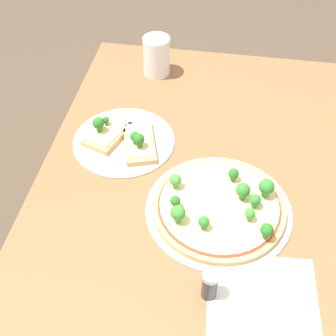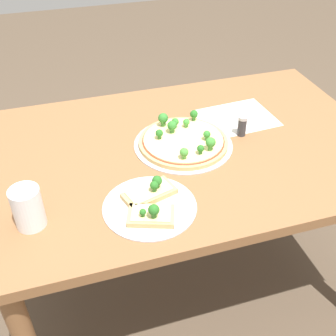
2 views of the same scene
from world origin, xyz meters
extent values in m
cube|color=brown|center=(0.00, 0.00, 0.69)|extent=(1.33, 0.87, 0.04)
cylinder|color=brown|center=(-0.60, -0.38, 0.34)|extent=(0.06, 0.06, 0.67)
cylinder|color=brown|center=(-0.60, 0.38, 0.34)|extent=(0.06, 0.06, 0.67)
cylinder|color=#B7B7BC|center=(-0.01, 0.01, 0.71)|extent=(0.33, 0.33, 0.00)
cylinder|color=tan|center=(-0.01, 0.01, 0.72)|extent=(0.30, 0.30, 0.01)
cylinder|color=#B73823|center=(-0.01, 0.01, 0.73)|extent=(0.28, 0.28, 0.00)
cylinder|color=#F4DB8E|center=(-0.01, 0.01, 0.73)|extent=(0.27, 0.27, 0.00)
sphere|color=#337A2D|center=(-0.02, 0.09, 0.76)|extent=(0.03, 0.03, 0.03)
cylinder|color=#3F8136|center=(-0.02, 0.09, 0.74)|extent=(0.01, 0.01, 0.01)
sphere|color=#337A2D|center=(0.06, -0.02, 0.76)|extent=(0.03, 0.03, 0.03)
cylinder|color=#3F8136|center=(0.06, -0.02, 0.74)|extent=(0.01, 0.01, 0.01)
sphere|color=#286B23|center=(0.01, -0.09, 0.75)|extent=(0.02, 0.02, 0.02)
cylinder|color=#37742D|center=(0.01, -0.09, 0.74)|extent=(0.01, 0.01, 0.01)
sphere|color=#286B23|center=(-0.09, 0.04, 0.76)|extent=(0.03, 0.03, 0.03)
cylinder|color=#37742D|center=(-0.09, 0.04, 0.74)|extent=(0.01, 0.01, 0.01)
sphere|color=#286B23|center=(0.06, 0.11, 0.76)|extent=(0.03, 0.03, 0.03)
cylinder|color=#37742D|center=(0.06, 0.11, 0.74)|extent=(0.01, 0.01, 0.01)
sphere|color=#3D8933|center=(0.05, -0.07, 0.76)|extent=(0.03, 0.03, 0.03)
cylinder|color=#488E3A|center=(0.05, -0.07, 0.74)|extent=(0.02, 0.02, 0.02)
sphere|color=#337A2D|center=(-0.05, 0.11, 0.77)|extent=(0.04, 0.04, 0.04)
cylinder|color=#3F8136|center=(-0.05, 0.11, 0.74)|extent=(0.02, 0.02, 0.02)
sphere|color=#479338|center=(-0.05, -0.09, 0.76)|extent=(0.03, 0.03, 0.03)
cylinder|color=#51973E|center=(-0.05, -0.09, 0.74)|extent=(0.01, 0.01, 0.01)
sphere|color=#3D8933|center=(0.02, 0.08, 0.75)|extent=(0.02, 0.02, 0.02)
cylinder|color=#488E3A|center=(0.02, 0.08, 0.74)|extent=(0.01, 0.01, 0.01)
sphere|color=#337A2D|center=(-0.04, 0.06, 0.76)|extent=(0.03, 0.03, 0.03)
cylinder|color=#3F8136|center=(-0.04, 0.06, 0.74)|extent=(0.01, 0.01, 0.01)
cylinder|color=#B7B7BC|center=(-0.20, -0.25, 0.71)|extent=(0.27, 0.27, 0.00)
cube|color=tan|center=(-0.21, -0.30, 0.72)|extent=(0.15, 0.12, 0.02)
cube|color=#F4DB8E|center=(-0.21, -0.30, 0.73)|extent=(0.12, 0.10, 0.00)
sphere|color=#286B23|center=(-0.24, -0.31, 0.75)|extent=(0.02, 0.02, 0.02)
cylinder|color=#37742D|center=(-0.24, -0.31, 0.74)|extent=(0.01, 0.01, 0.01)
sphere|color=#286B23|center=(-0.21, -0.32, 0.76)|extent=(0.03, 0.03, 0.03)
cylinder|color=#37742D|center=(-0.21, -0.32, 0.74)|extent=(0.01, 0.01, 0.01)
cube|color=tan|center=(-0.19, -0.21, 0.72)|extent=(0.17, 0.12, 0.02)
cube|color=#F4DB8E|center=(-0.19, -0.21, 0.73)|extent=(0.14, 0.10, 0.00)
sphere|color=#286B23|center=(-0.18, -0.22, 0.76)|extent=(0.02, 0.02, 0.02)
cylinder|color=#37742D|center=(-0.18, -0.22, 0.74)|extent=(0.01, 0.01, 0.01)
sphere|color=#286B23|center=(-0.17, -0.20, 0.76)|extent=(0.03, 0.03, 0.03)
cylinder|color=#37742D|center=(-0.17, -0.20, 0.74)|extent=(0.01, 0.01, 0.01)
cylinder|color=white|center=(-0.52, -0.22, 0.77)|extent=(0.08, 0.08, 0.12)
cylinder|color=#333338|center=(0.20, 0.01, 0.74)|extent=(0.03, 0.03, 0.06)
cylinder|color=#B2B2B7|center=(0.20, 0.01, 0.78)|extent=(0.03, 0.03, 0.01)
cube|color=white|center=(0.23, 0.12, 0.71)|extent=(0.29, 0.23, 0.00)
camera|label=1|loc=(0.66, 0.01, 1.55)|focal=50.00mm
camera|label=2|loc=(-0.41, -1.10, 1.52)|focal=45.00mm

